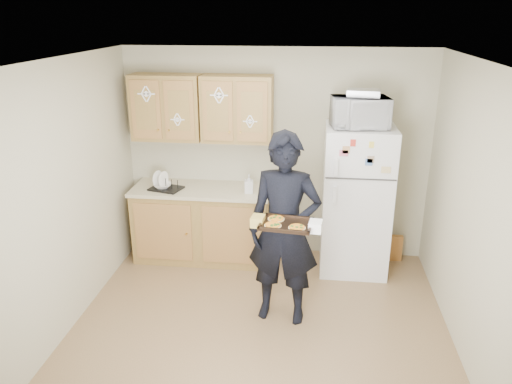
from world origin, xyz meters
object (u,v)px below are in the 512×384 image
Objects in this scene: refrigerator at (356,200)px; person at (284,230)px; baking_tray at (286,225)px; dish_rack at (166,184)px; microwave at (360,112)px.

refrigerator is 0.91× the size of person.
person reaches higher than baking_tray.
person is 0.35m from baking_tray.
refrigerator reaches higher than dish_rack.
refrigerator reaches higher than baking_tray.
microwave is at bearing -122.89° from refrigerator.
person is 1.58m from microwave.
dish_rack is at bearing 150.02° from person.
microwave reaches higher than dish_rack.
refrigerator is 1.60m from baking_tray.
baking_tray reaches higher than dish_rack.
dish_rack is at bearing 171.22° from microwave.
person is 3.20× the size of microwave.
refrigerator is 1.34m from person.
refrigerator is 1.01m from microwave.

